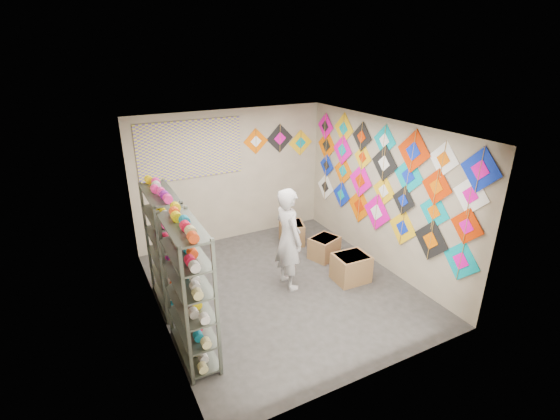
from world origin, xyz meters
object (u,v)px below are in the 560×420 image
shelf_rack_back (166,249)px  carton_b (324,248)px  carton_c (292,233)px  shopkeeper (288,239)px  carton_a (351,268)px  shelf_rack_front (190,292)px

shelf_rack_back → carton_b: 3.07m
shelf_rack_back → carton_c: bearing=19.4°
shopkeeper → carton_a: shopkeeper is taller
carton_a → carton_b: bearing=90.3°
carton_b → carton_a: bearing=-111.8°
shelf_rack_front → shelf_rack_back: bearing=90.0°
carton_c → shelf_rack_front: bearing=-121.3°
shelf_rack_front → carton_c: shelf_rack_front is taller
shelf_rack_back → carton_b: (2.98, 0.11, -0.74)m
carton_b → carton_c: bearing=86.5°
carton_b → carton_c: 0.88m
carton_c → shopkeeper: bearing=-102.1°
shopkeeper → carton_c: (0.83, 1.37, -0.66)m
carton_a → shelf_rack_front: bearing=-167.7°
shelf_rack_front → carton_b: bearing=25.4°
shelf_rack_back → shopkeeper: 1.95m
shelf_rack_back → carton_b: shelf_rack_back is taller
shelf_rack_front → carton_a: 3.07m
carton_a → shopkeeper: bearing=162.8°
shelf_rack_back → shopkeeper: (1.90, -0.41, -0.07)m
carton_b → carton_c: size_ratio=1.02×
carton_b → carton_c: (-0.25, 0.85, 0.01)m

